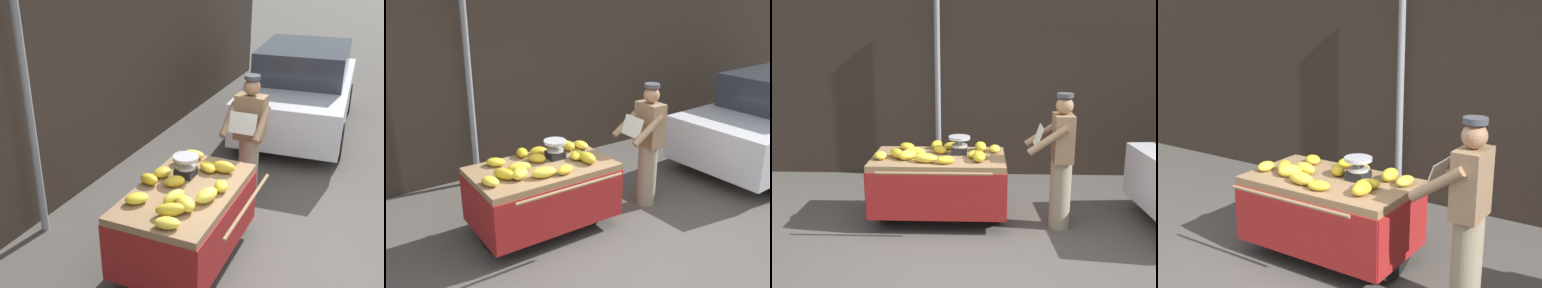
# 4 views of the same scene
# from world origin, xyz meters

# --- Properties ---
(ground_plane) EXTENTS (60.00, 60.00, 0.00)m
(ground_plane) POSITION_xyz_m (0.00, 0.00, 0.00)
(ground_plane) COLOR #514C47
(back_wall) EXTENTS (16.00, 0.24, 3.97)m
(back_wall) POSITION_xyz_m (0.00, 3.18, 1.98)
(back_wall) COLOR #332821
(back_wall) RESTS_ON ground
(street_pole) EXTENTS (0.09, 0.09, 3.09)m
(street_pole) POSITION_xyz_m (-0.56, 2.88, 1.54)
(street_pole) COLOR gray
(street_pole) RESTS_ON ground
(banana_cart) EXTENTS (1.72, 1.19, 0.87)m
(banana_cart) POSITION_xyz_m (-0.39, 1.08, 0.63)
(banana_cart) COLOR #93704C
(banana_cart) RESTS_ON ground
(weighing_scale) EXTENTS (0.28, 0.28, 0.24)m
(weighing_scale) POSITION_xyz_m (-0.13, 1.20, 0.99)
(weighing_scale) COLOR black
(weighing_scale) RESTS_ON banana_cart
(banana_bunch_0) EXTENTS (0.30, 0.19, 0.12)m
(banana_bunch_0) POSITION_xyz_m (-0.69, 1.07, 0.93)
(banana_bunch_0) COLOR yellow
(banana_bunch_0) RESTS_ON banana_cart
(banana_bunch_1) EXTENTS (0.29, 0.29, 0.10)m
(banana_bunch_1) POSITION_xyz_m (0.09, 1.03, 0.92)
(banana_bunch_1) COLOR yellow
(banana_bunch_1) RESTS_ON banana_cart
(banana_bunch_2) EXTENTS (0.32, 0.21, 0.12)m
(banana_bunch_2) POSITION_xyz_m (-0.53, 0.79, 0.93)
(banana_bunch_2) COLOR yellow
(banana_bunch_2) RESTS_ON banana_cart
(banana_bunch_3) EXTENTS (0.21, 0.27, 0.09)m
(banana_bunch_3) POSITION_xyz_m (-1.11, 0.93, 0.92)
(banana_bunch_3) COLOR yellow
(banana_bunch_3) RESTS_ON banana_cart
(banana_bunch_4) EXTENTS (0.25, 0.25, 0.11)m
(banana_bunch_4) POSITION_xyz_m (-0.38, 1.21, 0.93)
(banana_bunch_4) COLOR gold
(banana_bunch_4) RESTS_ON banana_cart
(banana_bunch_5) EXTENTS (0.15, 0.26, 0.09)m
(banana_bunch_5) POSITION_xyz_m (0.34, 1.32, 0.92)
(banana_bunch_5) COLOR yellow
(banana_bunch_5) RESTS_ON banana_cart
(banana_bunch_6) EXTENTS (0.19, 0.24, 0.11)m
(banana_bunch_6) POSITION_xyz_m (-0.45, 1.47, 0.92)
(banana_bunch_6) COLOR gold
(banana_bunch_6) RESTS_ON banana_cart
(banana_bunch_7) EXTENTS (0.16, 0.27, 0.12)m
(banana_bunch_7) POSITION_xyz_m (0.13, 0.87, 0.93)
(banana_bunch_7) COLOR gold
(banana_bunch_7) RESTS_ON banana_cart
(banana_bunch_8) EXTENTS (0.28, 0.28, 0.09)m
(banana_bunch_8) POSITION_xyz_m (-0.84, 1.39, 0.92)
(banana_bunch_8) COLOR yellow
(banana_bunch_8) RESTS_ON banana_cart
(banana_bunch_9) EXTENTS (0.25, 0.20, 0.09)m
(banana_bunch_9) POSITION_xyz_m (-0.28, 0.74, 0.92)
(banana_bunch_9) COLOR yellow
(banana_bunch_9) RESTS_ON banana_cart
(banana_bunch_10) EXTENTS (0.25, 0.22, 0.10)m
(banana_bunch_10) POSITION_xyz_m (-0.24, 1.43, 0.92)
(banana_bunch_10) COLOR gold
(banana_bunch_10) RESTS_ON banana_cart
(banana_bunch_11) EXTENTS (0.29, 0.29, 0.12)m
(banana_bunch_11) POSITION_xyz_m (-0.77, 0.91, 0.93)
(banana_bunch_11) COLOR yellow
(banana_bunch_11) RESTS_ON banana_cart
(banana_bunch_12) EXTENTS (0.27, 0.32, 0.12)m
(banana_bunch_12) POSITION_xyz_m (-0.91, 0.99, 0.93)
(banana_bunch_12) COLOR gold
(banana_bunch_12) RESTS_ON banana_cart
(banana_bunch_13) EXTENTS (0.18, 0.26, 0.12)m
(banana_bunch_13) POSITION_xyz_m (0.15, 1.36, 0.93)
(banana_bunch_13) COLOR yellow
(banana_bunch_13) RESTS_ON banana_cart
(vendor_person) EXTENTS (0.59, 0.52, 1.71)m
(vendor_person) POSITION_xyz_m (1.13, 0.89, 0.87)
(vendor_person) COLOR gray
(vendor_person) RESTS_ON ground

